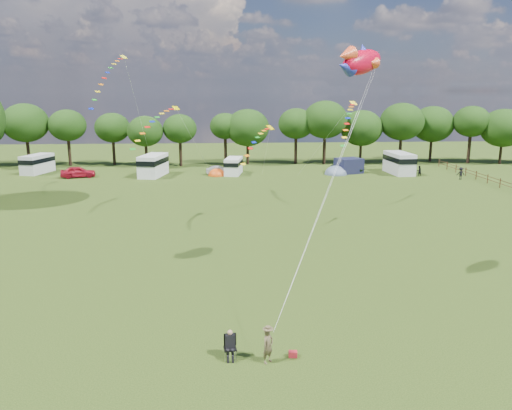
{
  "coord_description": "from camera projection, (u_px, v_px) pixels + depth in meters",
  "views": [
    {
      "loc": [
        -2.18,
        -25.79,
        11.76
      ],
      "look_at": [
        0.0,
        8.0,
        4.0
      ],
      "focal_mm": 35.0,
      "sensor_mm": 36.0,
      "label": 1
    }
  ],
  "objects": [
    {
      "name": "walker_b",
      "position": [
        461.0,
        173.0,
        67.69
      ],
      "size": [
        1.08,
        0.52,
        1.66
      ],
      "primitive_type": "imported",
      "rotation": [
        0.0,
        0.0,
        3.12
      ],
      "color": "black",
      "rests_on": "ground"
    },
    {
      "name": "camp_chair",
      "position": [
        230.0,
        341.0,
        22.32
      ],
      "size": [
        0.62,
        0.62,
        1.4
      ],
      "rotation": [
        0.0,
        0.0,
        0.12
      ],
      "color": "#99999E",
      "rests_on": "ground"
    },
    {
      "name": "fish_kite",
      "position": [
        359.0,
        62.0,
        27.97
      ],
      "size": [
        3.63,
        3.22,
        2.07
      ],
      "rotation": [
        0.0,
        -0.21,
        0.68
      ],
      "color": "red",
      "rests_on": "ground"
    },
    {
      "name": "streamer_kite_b",
      "position": [
        158.0,
        120.0,
        47.11
      ],
      "size": [
        4.31,
        4.71,
        3.81
      ],
      "rotation": [
        0.0,
        0.0,
        0.75
      ],
      "color": "#E6D600",
      "rests_on": "ground"
    },
    {
      "name": "awning_navy",
      "position": [
        349.0,
        166.0,
        72.94
      ],
      "size": [
        4.21,
        3.81,
        2.18
      ],
      "primitive_type": "cube",
      "rotation": [
        0.0,
        0.0,
        0.33
      ],
      "color": "#1A1C39",
      "rests_on": "ground"
    },
    {
      "name": "walker_a",
      "position": [
        419.0,
        171.0,
        70.47
      ],
      "size": [
        0.81,
        0.61,
        1.49
      ],
      "primitive_type": "imported",
      "rotation": [
        0.0,
        0.0,
        3.4
      ],
      "color": "black",
      "rests_on": "ground"
    },
    {
      "name": "campervan_a",
      "position": [
        37.0,
        163.0,
        72.83
      ],
      "size": [
        3.65,
        5.91,
        2.69
      ],
      "rotation": [
        0.0,
        0.0,
        1.32
      ],
      "color": "silver",
      "rests_on": "ground"
    },
    {
      "name": "streamer_kite_d",
      "position": [
        349.0,
        116.0,
        51.12
      ],
      "size": [
        2.79,
        5.11,
        4.33
      ],
      "rotation": [
        0.0,
        0.0,
        0.5
      ],
      "color": "yellow",
      "rests_on": "ground"
    },
    {
      "name": "kite_flyer",
      "position": [
        268.0,
        346.0,
        21.96
      ],
      "size": [
        0.69,
        0.67,
        1.59
      ],
      "primitive_type": "imported",
      "rotation": [
        0.0,
        0.0,
        0.74
      ],
      "color": "brown",
      "rests_on": "ground"
    },
    {
      "name": "campervan_d",
      "position": [
        399.0,
        162.0,
        72.37
      ],
      "size": [
        3.0,
        6.37,
        3.06
      ],
      "rotation": [
        0.0,
        0.0,
        1.63
      ],
      "color": "silver",
      "rests_on": "ground"
    },
    {
      "name": "tent_greyblue",
      "position": [
        336.0,
        174.0,
        72.04
      ],
      "size": [
        3.31,
        3.63,
        2.47
      ],
      "color": "slate",
      "rests_on": "ground"
    },
    {
      "name": "streamer_kite_c",
      "position": [
        260.0,
        138.0,
        41.44
      ],
      "size": [
        3.17,
        5.02,
        2.82
      ],
      "rotation": [
        0.0,
        0.0,
        0.93
      ],
      "color": "#F5D300",
      "rests_on": "ground"
    },
    {
      "name": "tree_line",
      "position": [
        270.0,
        125.0,
        80.26
      ],
      "size": [
        102.98,
        10.98,
        10.27
      ],
      "color": "black",
      "rests_on": "ground"
    },
    {
      "name": "fence",
      "position": [
        494.0,
        180.0,
        63.27
      ],
      "size": [
        0.12,
        33.12,
        1.2
      ],
      "color": "#472D19",
      "rests_on": "ground"
    },
    {
      "name": "tent_orange",
      "position": [
        217.0,
        175.0,
        71.05
      ],
      "size": [
        2.54,
        2.79,
        1.99
      ],
      "color": "#D7490E",
      "rests_on": "ground"
    },
    {
      "name": "car_a",
      "position": [
        78.0,
        172.0,
        69.16
      ],
      "size": [
        5.04,
        2.89,
        1.58
      ],
      "primitive_type": "imported",
      "rotation": [
        0.0,
        0.0,
        1.8
      ],
      "color": "#B41529",
      "rests_on": "ground"
    },
    {
      "name": "car_b",
      "position": [
        219.0,
        170.0,
        71.51
      ],
      "size": [
        3.65,
        1.69,
        1.25
      ],
      "primitive_type": "imported",
      "rotation": [
        0.0,
        0.0,
        1.68
      ],
      "color": "#97989F",
      "rests_on": "ground"
    },
    {
      "name": "campervan_b",
      "position": [
        153.0,
        165.0,
        70.24
      ],
      "size": [
        3.82,
        6.57,
        3.02
      ],
      "rotation": [
        0.0,
        0.0,
        1.37
      ],
      "color": "white",
      "rests_on": "ground"
    },
    {
      "name": "car_d",
      "position": [
        348.0,
        168.0,
        73.74
      ],
      "size": [
        5.6,
        4.04,
        1.39
      ],
      "primitive_type": "imported",
      "rotation": [
        0.0,
        0.0,
        1.19
      ],
      "color": "black",
      "rests_on": "ground"
    },
    {
      "name": "kite_bag",
      "position": [
        293.0,
        354.0,
        22.56
      ],
      "size": [
        0.41,
        0.29,
        0.28
      ],
      "primitive_type": "cube",
      "rotation": [
        0.0,
        0.0,
        -0.08
      ],
      "color": "#B21E28",
      "rests_on": "ground"
    },
    {
      "name": "streamer_kite_a",
      "position": [
        110.0,
        73.0,
        53.71
      ],
      "size": [
        3.36,
        5.65,
        5.78
      ],
      "rotation": [
        0.0,
        0.0,
        0.9
      ],
      "color": "#FFFA21",
      "rests_on": "ground"
    },
    {
      "name": "campervan_c",
      "position": [
        233.0,
        165.0,
        71.8
      ],
      "size": [
        2.87,
        5.13,
        2.38
      ],
      "rotation": [
        0.0,
        0.0,
        1.4
      ],
      "color": "white",
      "rests_on": "ground"
    },
    {
      "name": "ground_plane",
      "position": [
        265.0,
        307.0,
        27.85
      ],
      "size": [
        180.0,
        180.0,
        0.0
      ],
      "primitive_type": "plane",
      "color": "black",
      "rests_on": "ground"
    }
  ]
}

